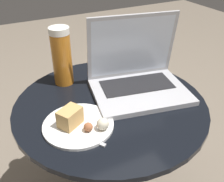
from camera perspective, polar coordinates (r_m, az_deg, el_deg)
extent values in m
cylinder|color=#9E9EA3|center=(1.10, -0.29, -14.85)|extent=(0.07, 0.07, 0.54)
cylinder|color=black|center=(0.92, -0.33, -2.92)|extent=(0.67, 0.67, 0.02)
cube|color=silver|center=(0.82, -7.44, -6.95)|extent=(0.20, 0.17, 0.00)
cube|color=#B2B2B7|center=(0.96, 6.18, -0.22)|extent=(0.38, 0.31, 0.02)
cube|color=black|center=(0.98, 5.42, 1.43)|extent=(0.28, 0.17, 0.00)
cube|color=#B2B2B7|center=(0.99, 4.35, 9.63)|extent=(0.34, 0.11, 0.25)
cube|color=silver|center=(0.98, 4.40, 9.54)|extent=(0.31, 0.10, 0.22)
cylinder|color=#C6701E|center=(1.00, -10.82, 6.79)|extent=(0.07, 0.07, 0.20)
cylinder|color=white|center=(0.96, -11.50, 12.77)|extent=(0.07, 0.07, 0.02)
cylinder|color=white|center=(0.81, -7.34, -7.32)|extent=(0.22, 0.22, 0.01)
cube|color=tan|center=(0.79, -9.11, -5.65)|extent=(0.09, 0.08, 0.06)
sphere|color=#9E5B38|center=(0.77, -5.20, -7.82)|extent=(0.03, 0.03, 0.03)
sphere|color=beige|center=(0.77, -2.02, -7.20)|extent=(0.04, 0.04, 0.04)
cube|color=#B2B2B7|center=(0.77, -5.38, -10.24)|extent=(0.08, 0.11, 0.00)
cube|color=#B2B2B7|center=(0.81, -10.46, -8.07)|extent=(0.05, 0.06, 0.00)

